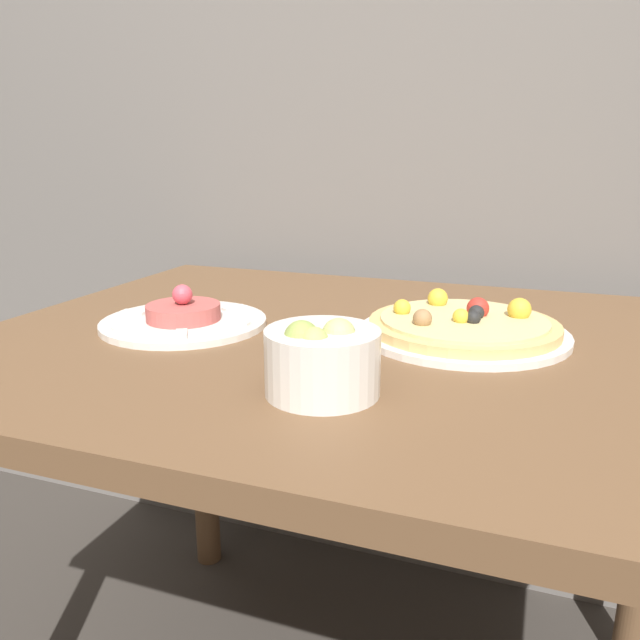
{
  "coord_description": "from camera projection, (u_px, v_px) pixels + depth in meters",
  "views": [
    {
      "loc": [
        0.26,
        -0.41,
        1.02
      ],
      "look_at": [
        -0.02,
        0.36,
        0.79
      ],
      "focal_mm": 35.0,
      "sensor_mm": 36.0,
      "label": 1
    }
  ],
  "objects": [
    {
      "name": "pizza_plate",
      "position": [
        463.0,
        327.0,
        0.91
      ],
      "size": [
        0.3,
        0.3,
        0.06
      ],
      "color": "silver",
      "rests_on": "dining_table"
    },
    {
      "name": "small_bowl",
      "position": [
        322.0,
        359.0,
        0.69
      ],
      "size": [
        0.13,
        0.13,
        0.09
      ],
      "color": "silver",
      "rests_on": "dining_table"
    },
    {
      "name": "tartare_plate",
      "position": [
        184.0,
        318.0,
        0.97
      ],
      "size": [
        0.26,
        0.26,
        0.07
      ],
      "color": "silver",
      "rests_on": "dining_table"
    },
    {
      "name": "back_wall",
      "position": [
        435.0,
        7.0,
        1.27
      ],
      "size": [
        8.0,
        0.05,
        2.6
      ],
      "color": "slate",
      "rests_on": "ground_plane"
    },
    {
      "name": "dining_table",
      "position": [
        349.0,
        404.0,
        0.94
      ],
      "size": [
        1.1,
        0.86,
        0.75
      ],
      "color": "brown",
      "rests_on": "ground_plane"
    }
  ]
}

